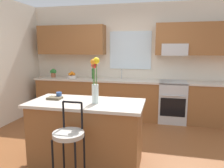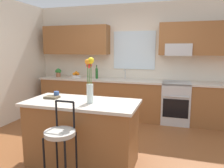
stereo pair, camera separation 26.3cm
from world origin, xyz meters
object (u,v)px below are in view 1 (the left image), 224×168
potted_plant_small (53,73)px  oven_range (172,101)px  bottle_olive_oil (93,73)px  mug_ceramic (59,95)px  fruit_bowl_oranges (72,76)px  flower_vase (95,81)px  cookbook (55,98)px  kitchen_island (87,133)px  bar_stool_near (69,138)px

potted_plant_small → oven_range: bearing=-0.5°
bottle_olive_oil → potted_plant_small: bearing=180.0°
mug_ceramic → fruit_bowl_oranges: fruit_bowl_oranges is taller
mug_ceramic → potted_plant_small: potted_plant_small is taller
flower_vase → cookbook: (-0.65, 0.09, -0.29)m
flower_vase → fruit_bowl_oranges: bearing=120.1°
oven_range → bottle_olive_oil: size_ratio=2.80×
oven_range → potted_plant_small: 3.00m
bottle_olive_oil → potted_plant_small: size_ratio=1.51×
kitchen_island → mug_ceramic: mug_ceramic is taller
oven_range → kitchen_island: (-1.26, -2.20, 0.00)m
kitchen_island → fruit_bowl_oranges: (-1.17, 2.23, 0.51)m
oven_range → flower_vase: (-1.11, -2.25, 0.77)m
kitchen_island → oven_range: bearing=60.2°
bottle_olive_oil → fruit_bowl_oranges: bearing=179.5°
mug_ceramic → flower_vase: bearing=-15.8°
kitchen_island → fruit_bowl_oranges: size_ratio=6.62×
cookbook → potted_plant_small: (-1.18, 2.18, 0.11)m
bottle_olive_oil → kitchen_island: bearing=-74.5°
potted_plant_small → cookbook: bearing=-61.6°
flower_vase → fruit_bowl_oranges: size_ratio=2.57×
cookbook → fruit_bowl_oranges: (-0.67, 2.19, 0.04)m
cookbook → fruit_bowl_oranges: fruit_bowl_oranges is taller
kitchen_island → potted_plant_small: size_ratio=7.30×
kitchen_island → potted_plant_small: bearing=127.0°
bar_stool_near → bottle_olive_oil: bottle_olive_oil is taller
flower_vase → fruit_bowl_oranges: 2.65m
mug_ceramic → cookbook: bearing=-109.3°
oven_range → kitchen_island: same height
oven_range → bar_stool_near: bearing=-114.3°
flower_vase → bottle_olive_oil: 2.41m
kitchen_island → potted_plant_small: (-1.68, 2.23, 0.58)m
flower_vase → cookbook: 0.72m
oven_range → potted_plant_small: size_ratio=4.23×
mug_ceramic → cookbook: (-0.03, -0.08, -0.03)m
bar_stool_near → cookbook: size_ratio=5.21×
kitchen_island → bar_stool_near: bearing=-90.0°
kitchen_island → flower_vase: flower_vase is taller
oven_range → cookbook: cookbook is taller
cookbook → kitchen_island: bearing=-5.2°
fruit_bowl_oranges → flower_vase: bearing=-59.9°
kitchen_island → fruit_bowl_oranges: 2.57m
mug_ceramic → fruit_bowl_oranges: size_ratio=0.37×
oven_range → bottle_olive_oil: (-1.88, 0.02, 0.59)m
fruit_bowl_oranges → cookbook: bearing=-72.9°
flower_vase → mug_ceramic: bearing=164.2°
flower_vase → fruit_bowl_oranges: flower_vase is taller
bottle_olive_oil → oven_range: bearing=-0.8°
oven_range → bottle_olive_oil: bottle_olive_oil is taller
kitchen_island → mug_ceramic: size_ratio=17.66×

